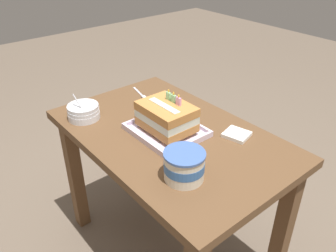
{
  "coord_description": "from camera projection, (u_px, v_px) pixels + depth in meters",
  "views": [
    {
      "loc": [
        0.9,
        -0.76,
        1.42
      ],
      "look_at": [
        -0.0,
        -0.0,
        0.72
      ],
      "focal_mm": 36.71,
      "sensor_mm": 36.0,
      "label": 1
    }
  ],
  "objects": [
    {
      "name": "napkin_pile",
      "position": [
        237.0,
        134.0,
        1.36
      ],
      "size": [
        0.11,
        0.11,
        0.01
      ],
      "color": "white",
      "rests_on": "dining_table"
    },
    {
      "name": "ground_plane",
      "position": [
        169.0,
        247.0,
        1.74
      ],
      "size": [
        8.0,
        8.0,
        0.0
      ],
      "primitive_type": "plane",
      "color": "#6B5B4C"
    },
    {
      "name": "bowl_stack",
      "position": [
        84.0,
        112.0,
        1.48
      ],
      "size": [
        0.14,
        0.14,
        0.12
      ],
      "color": "white",
      "rests_on": "dining_table"
    },
    {
      "name": "birthday_cake",
      "position": [
        167.0,
        116.0,
        1.35
      ],
      "size": [
        0.21,
        0.16,
        0.15
      ],
      "color": "#C28140",
      "rests_on": "foil_tray"
    },
    {
      "name": "foil_tray",
      "position": [
        167.0,
        131.0,
        1.39
      ],
      "size": [
        0.28,
        0.25,
        0.02
      ],
      "color": "silver",
      "rests_on": "dining_table"
    },
    {
      "name": "ice_cream_tub",
      "position": [
        184.0,
        165.0,
        1.12
      ],
      "size": [
        0.14,
        0.14,
        0.1
      ],
      "color": "silver",
      "rests_on": "dining_table"
    },
    {
      "name": "dining_table",
      "position": [
        169.0,
        156.0,
        1.45
      ],
      "size": [
        0.99,
        0.63,
        0.69
      ],
      "color": "brown",
      "rests_on": "ground_plane"
    },
    {
      "name": "serving_spoon_near_tray",
      "position": [
        142.0,
        95.0,
        1.68
      ],
      "size": [
        0.15,
        0.05,
        0.01
      ],
      "color": "silver",
      "rests_on": "dining_table"
    }
  ]
}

